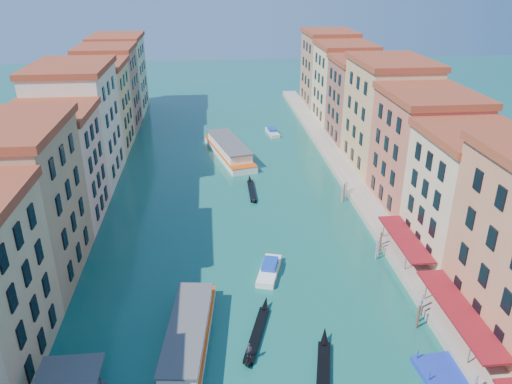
{
  "coord_description": "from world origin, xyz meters",
  "views": [
    {
      "loc": [
        -2.97,
        -16.35,
        35.57
      ],
      "look_at": [
        3.46,
        49.91,
        5.64
      ],
      "focal_mm": 35.0,
      "sensor_mm": 36.0,
      "label": 1
    }
  ],
  "objects_px": {
    "gondola_right": "(323,381)",
    "gondola_fore": "(257,333)",
    "vaporetto_near": "(188,336)",
    "blue_dock": "(449,381)",
    "vaporetto_far": "(229,149)"
  },
  "relations": [
    {
      "from": "gondola_right",
      "to": "gondola_fore",
      "type": "bearing_deg",
      "value": 140.5
    },
    {
      "from": "vaporetto_near",
      "to": "gondola_fore",
      "type": "height_order",
      "value": "vaporetto_near"
    },
    {
      "from": "gondola_fore",
      "to": "blue_dock",
      "type": "height_order",
      "value": "gondola_fore"
    },
    {
      "from": "vaporetto_far",
      "to": "blue_dock",
      "type": "xyz_separation_m",
      "value": [
        17.6,
        -63.97,
        -1.19
      ]
    },
    {
      "from": "vaporetto_near",
      "to": "gondola_fore",
      "type": "distance_m",
      "value": 7.25
    },
    {
      "from": "vaporetto_near",
      "to": "blue_dock",
      "type": "relative_size",
      "value": 2.54
    },
    {
      "from": "blue_dock",
      "to": "vaporetto_far",
      "type": "bearing_deg",
      "value": 100.53
    },
    {
      "from": "vaporetto_near",
      "to": "blue_dock",
      "type": "distance_m",
      "value": 25.65
    },
    {
      "from": "vaporetto_far",
      "to": "gondola_right",
      "type": "xyz_separation_m",
      "value": [
        5.75,
        -63.04,
        -0.96
      ]
    },
    {
      "from": "gondola_fore",
      "to": "gondola_right",
      "type": "xyz_separation_m",
      "value": [
        5.49,
        -7.38,
        0.12
      ]
    },
    {
      "from": "gondola_fore",
      "to": "blue_dock",
      "type": "distance_m",
      "value": 19.22
    },
    {
      "from": "gondola_right",
      "to": "vaporetto_far",
      "type": "bearing_deg",
      "value": 109.08
    },
    {
      "from": "vaporetto_near",
      "to": "gondola_right",
      "type": "distance_m",
      "value": 14.29
    },
    {
      "from": "vaporetto_near",
      "to": "gondola_right",
      "type": "height_order",
      "value": "vaporetto_near"
    },
    {
      "from": "vaporetto_far",
      "to": "gondola_fore",
      "type": "distance_m",
      "value": 55.68
    }
  ]
}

